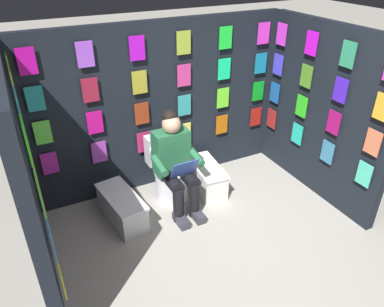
% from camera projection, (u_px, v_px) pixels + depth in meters
% --- Properties ---
extents(ground_plane, '(30.00, 30.00, 0.00)m').
position_uv_depth(ground_plane, '(247.00, 282.00, 3.41)').
color(ground_plane, '#9E998E').
extents(display_wall_back, '(3.23, 0.14, 2.03)m').
position_uv_depth(display_wall_back, '(161.00, 107.00, 4.43)').
color(display_wall_back, black).
rests_on(display_wall_back, ground).
extents(display_wall_left, '(0.14, 1.92, 2.03)m').
position_uv_depth(display_wall_left, '(322.00, 113.00, 4.28)').
color(display_wall_left, black).
rests_on(display_wall_left, ground).
extents(display_wall_right, '(0.14, 1.92, 2.03)m').
position_uv_depth(display_wall_right, '(27.00, 184.00, 3.02)').
color(display_wall_right, black).
rests_on(display_wall_right, ground).
extents(toilet, '(0.41, 0.56, 0.77)m').
position_uv_depth(toilet, '(168.00, 173.00, 4.42)').
color(toilet, white).
rests_on(toilet, ground).
extents(person_reading, '(0.53, 0.69, 1.19)m').
position_uv_depth(person_reading, '(176.00, 163.00, 4.11)').
color(person_reading, '#286B42').
rests_on(person_reading, ground).
extents(comic_longbox_near, '(0.37, 0.71, 0.34)m').
position_uv_depth(comic_longbox_near, '(207.00, 177.00, 4.63)').
color(comic_longbox_near, white).
rests_on(comic_longbox_near, ground).
extents(comic_longbox_far, '(0.42, 0.79, 0.34)m').
position_uv_depth(comic_longbox_far, '(122.00, 208.00, 4.10)').
color(comic_longbox_far, silver).
rests_on(comic_longbox_far, ground).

